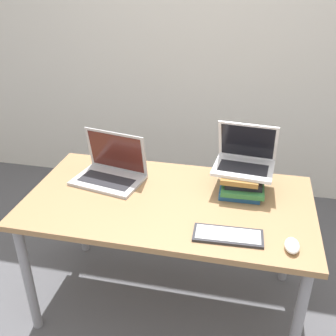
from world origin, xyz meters
name	(u,v)px	position (x,y,z in m)	size (l,w,h in m)	color
wall_back	(209,26)	(0.00, 1.81, 1.35)	(8.00, 0.05, 2.70)	silver
desk	(168,211)	(0.00, 0.39, 0.64)	(1.45, 0.79, 0.71)	#9E754C
laptop_left	(111,171)	(-0.36, 0.53, 0.76)	(0.41, 0.32, 0.26)	#B2B2B7
book_stack	(242,181)	(0.35, 0.56, 0.77)	(0.23, 0.28, 0.12)	#235693
laptop_on_books	(245,159)	(0.36, 0.60, 0.88)	(0.32, 0.27, 0.24)	silver
wireless_keyboard	(228,235)	(0.32, 0.15, 0.72)	(0.31, 0.14, 0.01)	#28282D
mouse	(292,246)	(0.59, 0.12, 0.73)	(0.06, 0.11, 0.04)	white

